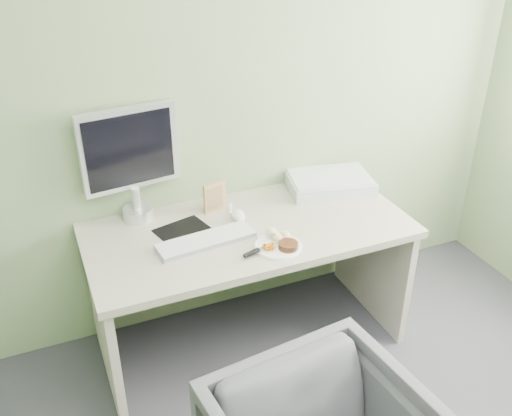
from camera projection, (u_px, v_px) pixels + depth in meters
name	position (u px, v px, depth m)	size (l,w,h in m)	color
wall_back	(219.00, 84.00, 2.82)	(3.50, 3.50, 0.00)	gray
desk	(249.00, 258.00, 2.91)	(1.60, 0.75, 0.73)	#AEA792
plate	(278.00, 246.00, 2.66)	(0.22, 0.22, 0.01)	white
steak	(288.00, 246.00, 2.63)	(0.09, 0.09, 0.03)	black
potato_pile	(279.00, 234.00, 2.69)	(0.10, 0.07, 0.05)	#A28A4E
carrot_heap	(269.00, 246.00, 2.62)	(0.05, 0.04, 0.03)	#D66204
steak_knife	(258.00, 250.00, 2.60)	(0.22, 0.09, 0.02)	silver
mousepad	(184.00, 232.00, 2.78)	(0.25, 0.22, 0.00)	black
keyboard	(206.00, 240.00, 2.68)	(0.47, 0.14, 0.02)	white
computer_mouse	(238.00, 216.00, 2.88)	(0.07, 0.12, 0.04)	white
photo_frame	(215.00, 197.00, 2.93)	(0.13, 0.02, 0.16)	#A5724D
eyedrop_bottle	(230.00, 207.00, 2.94)	(0.02, 0.02, 0.06)	white
scanner	(330.00, 183.00, 3.16)	(0.45, 0.30, 0.07)	#B7B9BF
monitor	(131.00, 158.00, 2.75)	(0.48, 0.16, 0.58)	silver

